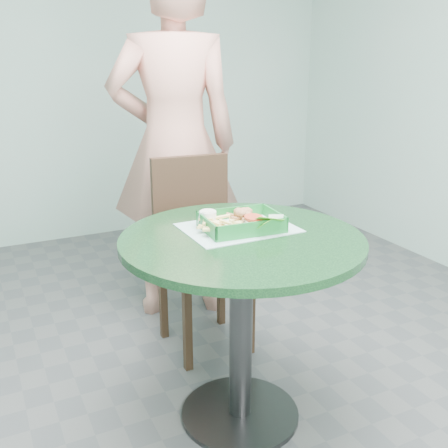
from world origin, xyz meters
name	(u,v)px	position (x,y,z in m)	size (l,w,h in m)	color
floor	(240,415)	(0.00, 0.00, 0.00)	(4.00, 5.00, 0.02)	#303335
wall_back	(83,52)	(0.00, 2.50, 1.40)	(4.00, 0.04, 2.80)	silver
cafe_table	(241,284)	(0.00, 0.00, 0.58)	(0.89, 0.89, 0.75)	#313132
dining_chair	(198,240)	(0.10, 0.64, 0.53)	(0.38, 0.38, 0.93)	#3D2518
diner_person	(173,100)	(0.13, 1.01, 1.17)	(0.85, 0.56, 2.34)	tan
placemat	(238,233)	(0.03, 0.09, 0.75)	(0.41, 0.31, 0.00)	#98BDB9
food_basket	(241,230)	(0.03, 0.07, 0.77)	(0.28, 0.21, 0.06)	#156F2B
crab_sandwich	(243,220)	(0.05, 0.09, 0.80)	(0.11, 0.11, 0.07)	#F5DC7D
fries_pile	(217,228)	(-0.07, 0.07, 0.79)	(0.11, 0.12, 0.05)	#FFDD7C
sauce_ramekin	(208,221)	(-0.08, 0.13, 0.80)	(0.06, 0.06, 0.04)	white
garnish_cup	(258,227)	(0.07, 0.01, 0.79)	(0.12, 0.12, 0.05)	white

